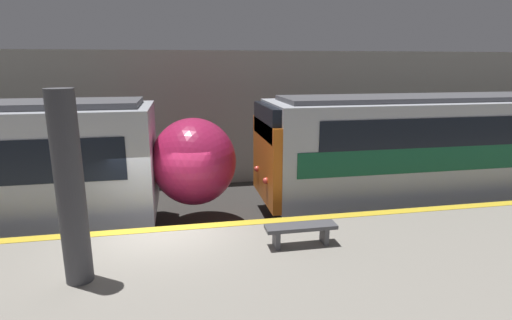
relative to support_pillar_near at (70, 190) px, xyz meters
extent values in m
plane|color=#33302D|center=(1.35, 2.14, -2.68)|extent=(120.00, 120.00, 0.00)
cube|color=gray|center=(1.35, -0.58, -2.18)|extent=(40.00, 5.44, 1.00)
cube|color=gold|center=(1.35, 1.99, -1.67)|extent=(40.00, 0.30, 0.01)
cube|color=#B2AD9E|center=(1.35, 8.72, -0.08)|extent=(50.00, 0.15, 5.21)
cylinder|color=#47474C|center=(0.00, 0.00, 0.00)|extent=(0.46, 0.46, 3.35)
ellipsoid|color=#B21E4C|center=(2.20, 4.46, -0.69)|extent=(2.42, 2.70, 2.49)
sphere|color=#F2EFCC|center=(3.15, 4.46, -1.14)|extent=(0.20, 0.20, 0.20)
cube|color=orange|center=(4.34, 4.46, -0.78)|extent=(0.25, 2.88, 2.37)
cube|color=black|center=(4.34, 4.46, 0.40)|extent=(0.25, 2.58, 0.95)
sphere|color=#EA4C42|center=(4.18, 3.80, -1.20)|extent=(0.18, 0.18, 0.18)
sphere|color=#EA4C42|center=(4.18, 5.12, -1.20)|extent=(0.18, 0.18, 0.18)
cube|color=#4C4C51|center=(3.71, 0.61, -1.47)|extent=(0.10, 0.32, 0.41)
cube|color=#4C4C51|center=(4.76, 0.61, -1.47)|extent=(0.10, 0.32, 0.41)
cube|color=#4C4C51|center=(4.24, 0.61, -1.26)|extent=(1.50, 0.40, 0.08)
camera|label=1|loc=(1.85, -6.83, 2.06)|focal=28.00mm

